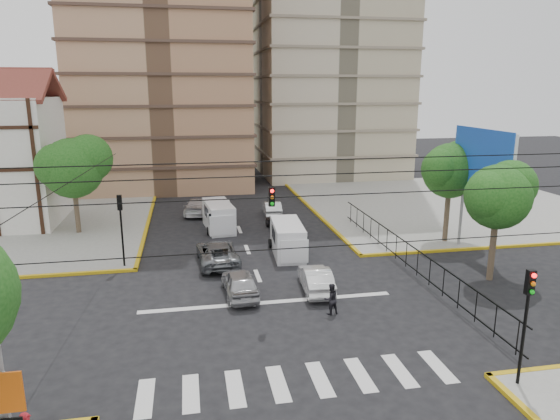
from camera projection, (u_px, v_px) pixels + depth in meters
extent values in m
plane|color=black|center=(272.00, 313.00, 24.37)|extent=(160.00, 160.00, 0.00)
cube|color=gray|center=(445.00, 204.00, 47.03)|extent=(26.00, 26.00, 0.15)
cube|color=silver|center=(299.00, 381.00, 18.64)|extent=(12.00, 2.40, 0.01)
cube|color=silver|center=(268.00, 302.00, 25.52)|extent=(13.00, 0.40, 0.01)
cylinder|color=slate|center=(496.00, 232.00, 30.28)|extent=(0.20, 0.20, 4.00)
cylinder|color=slate|center=(461.00, 216.00, 34.09)|extent=(0.20, 0.20, 4.00)
cube|color=silver|center=(483.00, 162.00, 31.24)|extent=(0.25, 6.00, 4.00)
cube|color=blue|center=(480.00, 162.00, 31.20)|extent=(0.08, 6.20, 4.20)
cylinder|color=#473828|center=(493.00, 244.00, 28.11)|extent=(0.36, 0.36, 4.20)
sphere|color=#194B15|center=(498.00, 197.00, 27.46)|extent=(3.60, 3.60, 3.60)
sphere|color=#194B15|center=(510.00, 186.00, 27.78)|extent=(2.88, 2.88, 2.88)
sphere|color=#194B15|center=(490.00, 195.00, 27.00)|extent=(2.70, 2.70, 2.70)
cylinder|color=#473828|center=(447.00, 212.00, 34.94)|extent=(0.36, 0.36, 4.48)
sphere|color=#194B15|center=(450.00, 171.00, 34.25)|extent=(3.80, 3.80, 3.80)
sphere|color=#194B15|center=(461.00, 161.00, 34.57)|extent=(3.04, 3.04, 3.04)
sphere|color=#194B15|center=(442.00, 169.00, 33.78)|extent=(2.85, 2.85, 2.85)
cylinder|color=#473828|center=(76.00, 207.00, 37.00)|extent=(0.36, 0.36, 4.20)
sphere|color=#194B15|center=(73.00, 168.00, 36.31)|extent=(4.40, 4.40, 4.40)
sphere|color=#194B15|center=(88.00, 158.00, 36.64)|extent=(3.52, 3.52, 3.52)
sphere|color=#194B15|center=(58.00, 166.00, 35.82)|extent=(3.30, 3.30, 3.30)
cylinder|color=black|center=(523.00, 340.00, 17.87)|extent=(0.12, 0.12, 3.50)
cube|color=black|center=(530.00, 282.00, 17.35)|extent=(0.28, 0.22, 0.90)
sphere|color=#FF0C0C|center=(531.00, 274.00, 17.28)|extent=(0.17, 0.17, 0.17)
cylinder|color=black|center=(122.00, 238.00, 29.97)|extent=(0.12, 0.12, 3.50)
cube|color=black|center=(120.00, 203.00, 29.45)|extent=(0.28, 0.22, 0.90)
sphere|color=#FF0C0C|center=(119.00, 198.00, 29.38)|extent=(0.17, 0.17, 0.17)
cube|color=black|center=(272.00, 197.00, 22.99)|extent=(0.28, 0.22, 0.90)
cylinder|color=black|center=(324.00, 246.00, 14.29)|extent=(18.00, 0.03, 0.03)
cube|color=#E5590C|center=(6.00, 393.00, 13.31)|extent=(0.90, 0.06, 1.20)
cube|color=silver|center=(287.00, 239.00, 32.76)|extent=(2.14, 4.69, 2.11)
cube|color=silver|center=(293.00, 249.00, 31.04)|extent=(1.81, 1.22, 1.47)
cube|color=black|center=(294.00, 243.00, 30.62)|extent=(1.70, 0.22, 0.82)
cylinder|color=black|center=(278.00, 257.00, 31.38)|extent=(0.25, 0.64, 0.64)
cylinder|color=black|center=(305.00, 256.00, 31.69)|extent=(0.25, 0.64, 0.64)
cylinder|color=black|center=(271.00, 243.00, 34.18)|extent=(0.25, 0.64, 0.64)
cylinder|color=black|center=(295.00, 242.00, 34.49)|extent=(0.25, 0.64, 0.64)
cube|color=silver|center=(219.00, 216.00, 38.54)|extent=(2.33, 4.75, 2.10)
cube|color=silver|center=(220.00, 224.00, 36.82)|extent=(1.85, 1.28, 1.46)
cube|color=black|center=(220.00, 219.00, 36.40)|extent=(1.69, 0.29, 0.82)
cylinder|color=black|center=(208.00, 231.00, 37.16)|extent=(0.25, 0.64, 0.64)
cylinder|color=black|center=(232.00, 230.00, 37.47)|extent=(0.25, 0.64, 0.64)
cylinder|color=black|center=(207.00, 221.00, 39.95)|extent=(0.25, 0.64, 0.64)
cylinder|color=black|center=(228.00, 220.00, 40.27)|extent=(0.25, 0.64, 0.64)
imported|color=#A6A7AB|center=(240.00, 283.00, 26.26)|extent=(1.85, 4.21, 1.41)
imported|color=white|center=(316.00, 279.00, 26.86)|extent=(1.72, 4.19, 1.35)
imported|color=slate|center=(217.00, 253.00, 31.00)|extent=(2.62, 5.22, 1.42)
imported|color=silver|center=(197.00, 206.00, 43.28)|extent=(2.60, 4.97, 1.38)
imported|color=#29292C|center=(281.00, 222.00, 38.40)|extent=(2.13, 4.09, 1.33)
imported|color=silver|center=(272.00, 209.00, 42.74)|extent=(1.62, 3.98, 1.28)
imported|color=black|center=(331.00, 299.00, 24.06)|extent=(0.87, 0.76, 1.55)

